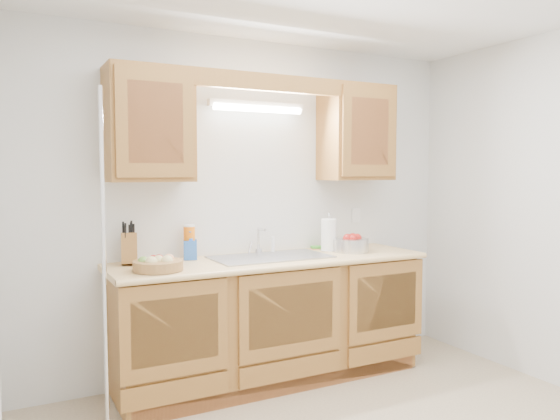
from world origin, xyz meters
TOP-DOWN VIEW (x-y plane):
  - room at (0.00, 0.00)m, footprint 3.52×3.50m
  - base_cabinets at (0.00, 1.20)m, footprint 2.20×0.60m
  - countertop at (0.00, 1.19)m, footprint 2.30×0.63m
  - upper_cabinet_left at (-0.83, 1.33)m, footprint 0.55×0.33m
  - upper_cabinet_right at (0.83, 1.33)m, footprint 0.55×0.33m
  - valance at (0.00, 1.19)m, footprint 2.20×0.05m
  - fluorescent_fixture at (0.00, 1.42)m, footprint 0.76×0.08m
  - sink at (0.00, 1.21)m, footprint 0.84×0.46m
  - wire_shelf_pole at (-1.20, 0.94)m, footprint 0.03×0.03m
  - outlet_plate at (0.95, 1.49)m, footprint 0.08×0.01m
  - fruit_basket at (-0.86, 1.06)m, footprint 0.40×0.40m
  - knife_block at (-0.96, 1.38)m, footprint 0.13×0.19m
  - orange_canister at (-0.54, 1.40)m, footprint 0.11×0.11m
  - soap_bottle at (-0.54, 1.38)m, footprint 0.12×0.12m
  - sponge at (0.54, 1.43)m, footprint 0.13×0.11m
  - paper_towel at (0.54, 1.27)m, footprint 0.15×0.15m
  - apple_bowl at (0.68, 1.17)m, footprint 0.27×0.27m

SIDE VIEW (x-z plane):
  - base_cabinets at x=0.00m, z-range 0.01..0.87m
  - sink at x=0.00m, z-range 0.65..1.01m
  - countertop at x=0.00m, z-range 0.86..0.90m
  - sponge at x=0.54m, z-range 0.90..0.92m
  - fruit_basket at x=-0.86m, z-range 0.89..0.99m
  - apple_bowl at x=0.68m, z-range 0.89..1.03m
  - wire_shelf_pole at x=-1.20m, z-range 0.00..2.00m
  - soap_bottle at x=-0.54m, z-range 0.90..1.10m
  - knife_block at x=-0.96m, z-range 0.86..1.16m
  - orange_canister at x=-0.54m, z-range 0.90..1.14m
  - paper_towel at x=0.54m, z-range 0.87..1.17m
  - outlet_plate at x=0.95m, z-range 1.09..1.21m
  - room at x=0.00m, z-range 0.00..2.50m
  - upper_cabinet_left at x=-0.83m, z-range 1.45..2.20m
  - upper_cabinet_right at x=0.83m, z-range 1.45..2.20m
  - fluorescent_fixture at x=0.00m, z-range 1.96..2.04m
  - valance at x=0.00m, z-range 2.08..2.20m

